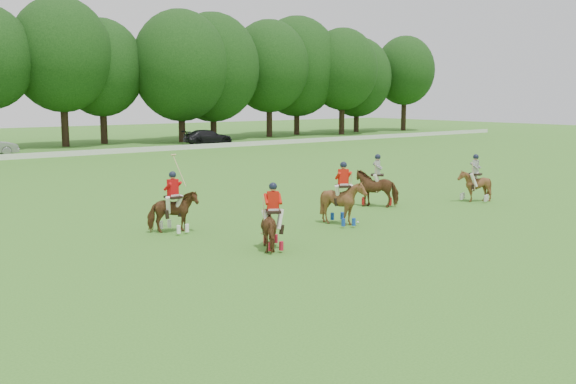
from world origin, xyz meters
TOP-DOWN VIEW (x-y plane):
  - ground at (0.00, 0.00)m, footprint 180.00×180.00m
  - boundary_rail at (0.00, 38.00)m, footprint 120.00×0.10m
  - car_right at (19.16, 42.50)m, footprint 5.30×2.71m
  - polo_red_a at (-2.45, 2.10)m, footprint 1.45×1.85m
  - polo_red_b at (-3.78, 6.32)m, footprint 1.62×1.44m
  - polo_red_c at (1.99, 3.64)m, footprint 1.88×1.98m
  - polo_stripe_a at (6.04, 5.82)m, footprint 1.92×2.01m
  - polo_stripe_b at (10.47, 3.88)m, footprint 1.63×1.71m
  - polo_ball at (2.61, 3.46)m, footprint 0.09×0.09m

SIDE VIEW (x-z plane):
  - ground at x=0.00m, z-range 0.00..0.00m
  - polo_ball at x=2.61m, z-range 0.00..0.09m
  - boundary_rail at x=0.00m, z-range 0.00..0.44m
  - car_right at x=19.16m, z-range 0.00..1.47m
  - polo_red_a at x=-2.45m, z-range -0.31..1.84m
  - polo_red_b at x=-3.78m, z-range -0.60..2.16m
  - polo_stripe_b at x=10.47m, z-range -0.32..1.89m
  - polo_stripe_a at x=6.04m, z-range -0.32..2.00m
  - polo_red_c at x=1.99m, z-range -0.33..2.09m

